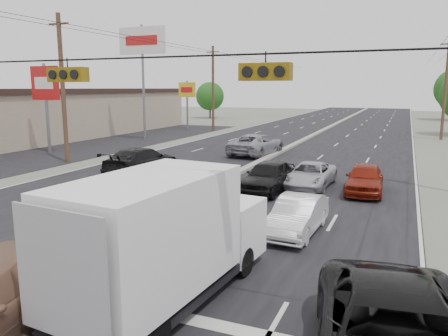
{
  "coord_description": "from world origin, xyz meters",
  "views": [
    {
      "loc": [
        9.16,
        -8.52,
        5.14
      ],
      "look_at": [
        3.02,
        6.2,
        2.2
      ],
      "focal_mm": 35.0,
      "sensor_mm": 36.0,
      "label": 1
    }
  ],
  "objects_px": {
    "tree_left_far": "(210,96)",
    "utility_pole_left_c": "(213,88)",
    "pole_sign_billboard": "(142,48)",
    "queue_car_b": "(297,216)",
    "utility_pole_left_b": "(63,88)",
    "red_sedan": "(164,212)",
    "utility_pole_right_c": "(445,88)",
    "oncoming_near": "(142,161)",
    "oncoming_far": "(256,145)",
    "queue_car_e": "(365,179)",
    "pole_sign_far": "(187,94)",
    "box_truck": "(167,237)",
    "queue_car_a": "(268,177)",
    "pole_sign_mid": "(45,88)",
    "queue_car_c": "(310,175)"
  },
  "relations": [
    {
      "from": "pole_sign_billboard",
      "to": "queue_car_e",
      "type": "relative_size",
      "value": 2.56
    },
    {
      "from": "oncoming_near",
      "to": "tree_left_far",
      "type": "bearing_deg",
      "value": -69.82
    },
    {
      "from": "queue_car_b",
      "to": "utility_pole_right_c",
      "type": "bearing_deg",
      "value": 81.56
    },
    {
      "from": "red_sedan",
      "to": "box_truck",
      "type": "bearing_deg",
      "value": -55.0
    },
    {
      "from": "utility_pole_left_b",
      "to": "red_sedan",
      "type": "height_order",
      "value": "utility_pole_left_b"
    },
    {
      "from": "tree_left_far",
      "to": "pole_sign_far",
      "type": "bearing_deg",
      "value": -73.3
    },
    {
      "from": "pole_sign_billboard",
      "to": "oncoming_near",
      "type": "relative_size",
      "value": 1.94
    },
    {
      "from": "tree_left_far",
      "to": "oncoming_near",
      "type": "height_order",
      "value": "tree_left_far"
    },
    {
      "from": "tree_left_far",
      "to": "utility_pole_left_b",
      "type": "bearing_deg",
      "value": -78.08
    },
    {
      "from": "pole_sign_billboard",
      "to": "box_truck",
      "type": "relative_size",
      "value": 1.68
    },
    {
      "from": "pole_sign_mid",
      "to": "queue_car_c",
      "type": "distance_m",
      "value": 22.55
    },
    {
      "from": "utility_pole_left_c",
      "to": "box_truck",
      "type": "xyz_separation_m",
      "value": [
        16.63,
        -39.96,
        -3.45
      ]
    },
    {
      "from": "pole_sign_far",
      "to": "queue_car_a",
      "type": "distance_m",
      "value": 34.06
    },
    {
      "from": "oncoming_far",
      "to": "pole_sign_billboard",
      "type": "bearing_deg",
      "value": -13.48
    },
    {
      "from": "queue_car_b",
      "to": "red_sedan",
      "type": "bearing_deg",
      "value": -155.5
    },
    {
      "from": "pole_sign_far",
      "to": "queue_car_b",
      "type": "distance_m",
      "value": 40.33
    },
    {
      "from": "tree_left_far",
      "to": "utility_pole_left_c",
      "type": "bearing_deg",
      "value": -64.59
    },
    {
      "from": "pole_sign_far",
      "to": "box_truck",
      "type": "height_order",
      "value": "pole_sign_far"
    },
    {
      "from": "pole_sign_far",
      "to": "oncoming_near",
      "type": "height_order",
      "value": "pole_sign_far"
    },
    {
      "from": "box_truck",
      "to": "queue_car_b",
      "type": "distance_m",
      "value": 6.54
    },
    {
      "from": "oncoming_far",
      "to": "queue_car_b",
      "type": "bearing_deg",
      "value": 119.11
    },
    {
      "from": "box_truck",
      "to": "queue_car_a",
      "type": "bearing_deg",
      "value": 100.43
    },
    {
      "from": "utility_pole_left_c",
      "to": "oncoming_near",
      "type": "distance_m",
      "value": 28.07
    },
    {
      "from": "utility_pole_left_c",
      "to": "utility_pole_right_c",
      "type": "xyz_separation_m",
      "value": [
        25.0,
        0.0,
        0.0
      ]
    },
    {
      "from": "oncoming_near",
      "to": "pole_sign_billboard",
      "type": "bearing_deg",
      "value": -57.44
    },
    {
      "from": "box_truck",
      "to": "oncoming_far",
      "type": "xyz_separation_m",
      "value": [
        -5.53,
        23.28,
        -0.84
      ]
    },
    {
      "from": "box_truck",
      "to": "queue_car_c",
      "type": "height_order",
      "value": "box_truck"
    },
    {
      "from": "queue_car_e",
      "to": "utility_pole_right_c",
      "type": "bearing_deg",
      "value": 76.94
    },
    {
      "from": "utility_pole_right_c",
      "to": "pole_sign_billboard",
      "type": "relative_size",
      "value": 0.91
    },
    {
      "from": "red_sedan",
      "to": "oncoming_near",
      "type": "bearing_deg",
      "value": 130.96
    },
    {
      "from": "queue_car_a",
      "to": "oncoming_far",
      "type": "relative_size",
      "value": 0.78
    },
    {
      "from": "queue_car_e",
      "to": "oncoming_far",
      "type": "distance_m",
      "value": 13.2
    },
    {
      "from": "queue_car_b",
      "to": "queue_car_e",
      "type": "distance_m",
      "value": 7.45
    },
    {
      "from": "utility_pole_left_c",
      "to": "red_sedan",
      "type": "height_order",
      "value": "utility_pole_left_c"
    },
    {
      "from": "tree_left_far",
      "to": "queue_car_b",
      "type": "bearing_deg",
      "value": -62.62
    },
    {
      "from": "pole_sign_billboard",
      "to": "queue_car_b",
      "type": "distance_m",
      "value": 30.85
    },
    {
      "from": "box_truck",
      "to": "queue_car_a",
      "type": "xyz_separation_m",
      "value": [
        -1.13,
        11.93,
        -0.88
      ]
    },
    {
      "from": "red_sedan",
      "to": "tree_left_far",
      "type": "bearing_deg",
      "value": 116.52
    },
    {
      "from": "utility_pole_right_c",
      "to": "queue_car_b",
      "type": "relative_size",
      "value": 2.51
    },
    {
      "from": "tree_left_far",
      "to": "box_truck",
      "type": "xyz_separation_m",
      "value": [
        26.13,
        -59.96,
        -2.06
      ]
    },
    {
      "from": "red_sedan",
      "to": "utility_pole_right_c",
      "type": "bearing_deg",
      "value": 76.28
    },
    {
      "from": "utility_pole_left_b",
      "to": "utility_pole_left_c",
      "type": "bearing_deg",
      "value": 90.0
    },
    {
      "from": "pole_sign_billboard",
      "to": "queue_car_b",
      "type": "height_order",
      "value": "pole_sign_billboard"
    },
    {
      "from": "pole_sign_mid",
      "to": "red_sedan",
      "type": "xyz_separation_m",
      "value": [
        18.4,
        -13.48,
        -4.34
      ]
    },
    {
      "from": "utility_pole_left_c",
      "to": "oncoming_near",
      "type": "xyz_separation_m",
      "value": [
        7.27,
        -26.77,
        -4.28
      ]
    },
    {
      "from": "pole_sign_far",
      "to": "pole_sign_billboard",
      "type": "bearing_deg",
      "value": -82.87
    },
    {
      "from": "utility_pole_left_b",
      "to": "pole_sign_far",
      "type": "relative_size",
      "value": 1.67
    },
    {
      "from": "utility_pole_right_c",
      "to": "oncoming_near",
      "type": "relative_size",
      "value": 1.76
    },
    {
      "from": "utility_pole_left_b",
      "to": "queue_car_a",
      "type": "height_order",
      "value": "utility_pole_left_b"
    },
    {
      "from": "queue_car_b",
      "to": "oncoming_far",
      "type": "relative_size",
      "value": 0.68
    }
  ]
}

